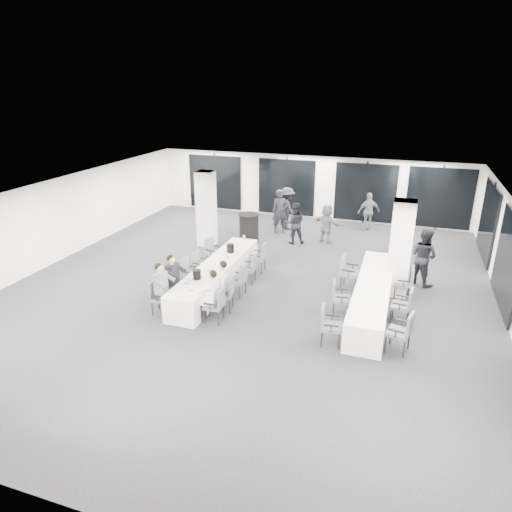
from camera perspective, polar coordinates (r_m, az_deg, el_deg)
The scene contains 43 objects.
room at distance 14.03m, azimuth 4.01°, elevation 2.50°, with size 14.04×16.04×2.84m.
column_left at distance 17.11m, azimuth -6.23°, elevation 5.89°, with size 0.60×0.60×2.80m, color silver.
column_right at distance 13.52m, azimuth 17.59°, elevation 0.87°, with size 0.60×0.60×2.80m, color silver.
banquet_table_main at distance 13.73m, azimuth -4.92°, elevation -2.48°, with size 0.90×5.00×0.75m, color silver.
banquet_table_side at distance 12.82m, azimuth 14.33°, elevation -4.88°, with size 0.90×5.00×0.75m, color silver.
cocktail_table at distance 17.36m, azimuth -0.89°, elevation 3.44°, with size 0.83×0.83×1.16m.
chair_main_left_near at distance 12.42m, azimuth -12.10°, elevation -4.77°, with size 0.49×0.54×0.92m.
chair_main_left_second at distance 12.94m, azimuth -10.62°, elevation -3.66°, with size 0.54×0.57×0.89m.
chair_main_left_mid at distance 13.81m, azimuth -8.48°, elevation -1.91°, with size 0.49×0.53×0.88m.
chair_main_left_fourth at distance 14.44m, azimuth -7.14°, elevation -0.87°, with size 0.48×0.52×0.86m.
chair_main_left_far at distance 15.35m, azimuth -5.42°, elevation 0.76°, with size 0.57×0.60×0.95m.
chair_main_right_near at distance 11.74m, azimuth -4.96°, elevation -5.89°, with size 0.50×0.55×0.94m.
chair_main_right_second at distance 12.28m, azimuth -3.71°, elevation -4.44°, with size 0.58×0.62×0.99m.
chair_main_right_mid at distance 13.10m, azimuth -2.15°, elevation -2.87°, with size 0.51×0.56×0.93m.
chair_main_right_fourth at distance 13.95m, azimuth -0.75°, elevation -1.38°, with size 0.50×0.54×0.91m.
chair_main_right_far at distance 14.77m, azimuth 0.48°, elevation 0.05°, with size 0.51×0.56×0.95m.
chair_side_left_near at distance 10.90m, azimuth 8.98°, elevation -8.27°, with size 0.53×0.58×0.96m.
chair_side_left_mid at distance 12.29m, azimuth 10.29°, elevation -4.89°, with size 0.54×0.58×0.93m.
chair_side_left_far at distance 13.83m, azimuth 11.38°, elevation -1.70°, with size 0.56×0.61×1.03m.
chair_side_right_near at distance 10.96m, azimuth 17.87°, elevation -8.79°, with size 0.61×0.64×1.00m.
chair_side_right_mid at distance 12.26m, azimuth 18.06°, elevation -5.66°, with size 0.53×0.58×0.95m.
chair_side_right_far at distance 13.63m, azimuth 18.25°, elevation -2.90°, with size 0.52×0.57×0.96m.
seated_guest_a at distance 12.23m, azimuth -11.53°, elevation -3.66°, with size 0.50×0.38×1.44m.
seated_guest_b at distance 12.73m, azimuth -10.12°, elevation -2.54°, with size 0.50×0.38×1.44m.
seated_guest_c at distance 11.67m, azimuth -5.75°, elevation -4.55°, with size 0.50×0.38×1.44m.
seated_guest_d at distance 12.22m, azimuth -4.49°, elevation -3.29°, with size 0.50×0.38×1.44m.
standing_guest_a at distance 18.54m, azimuth 3.03°, elevation 5.93°, with size 0.74×0.60×2.03m, color black.
standing_guest_b at distance 17.35m, azimuth 4.84°, elevation 4.46°, with size 0.88×0.53×1.82m, color black.
standing_guest_c at distance 19.05m, azimuth 3.90°, elevation 6.28°, with size 1.30×0.66×2.00m, color black.
standing_guest_d at distance 19.45m, azimuth 13.92°, elevation 5.71°, with size 1.06×0.59×1.80m, color slate.
standing_guest_e at distance 17.53m, azimuth 17.95°, elevation 4.09°, with size 0.99×0.61×2.06m, color black.
standing_guest_f at distance 17.59m, azimuth 8.84°, elevation 4.31°, with size 1.56×0.60×1.70m, color slate.
standing_guest_g at distance 18.38m, azimuth -6.19°, elevation 5.49°, with size 0.69×0.56×1.89m, color white.
standing_guest_h at distance 14.61m, azimuth 20.25°, elevation 0.40°, with size 0.97×0.59×2.02m, color black.
ice_bucket_near at distance 12.60m, azimuth -7.39°, elevation -2.30°, with size 0.23×0.23×0.26m, color black.
ice_bucket_far at distance 14.44m, azimuth -3.22°, elevation 0.96°, with size 0.24×0.24×0.27m, color black.
water_bottle_a at distance 12.24m, azimuth -8.81°, elevation -3.25°, with size 0.06×0.06×0.20m, color silver.
water_bottle_b at distance 13.88m, azimuth -3.51°, elevation -0.05°, with size 0.06×0.06×0.20m, color silver.
water_bottle_c at distance 15.45m, azimuth -1.51°, elevation 2.23°, with size 0.07×0.07×0.21m, color silver.
plate_a at distance 12.33m, azimuth -8.56°, elevation -3.51°, with size 0.21×0.21×0.03m.
plate_b at distance 11.97m, azimuth -8.10°, elevation -4.26°, with size 0.20×0.20×0.03m.
plate_c at distance 13.13m, azimuth -6.00°, elevation -1.82°, with size 0.18×0.18×0.03m.
wine_glass at distance 11.61m, azimuth -8.49°, elevation -4.33°, with size 0.08×0.08×0.21m.
Camera 1 is at (4.19, -11.78, 5.83)m, focal length 32.00 mm.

